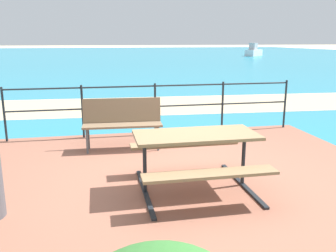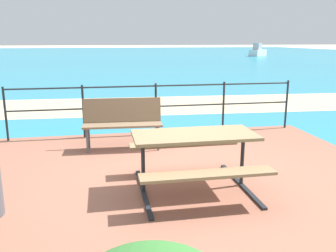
# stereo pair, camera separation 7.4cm
# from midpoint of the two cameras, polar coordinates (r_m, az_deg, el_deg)

# --- Properties ---
(ground_plane) EXTENTS (240.00, 240.00, 0.00)m
(ground_plane) POSITION_cam_midpoint_polar(r_m,az_deg,el_deg) (5.34, 1.80, -8.42)
(ground_plane) COLOR beige
(patio_paving) EXTENTS (6.40, 5.20, 0.06)m
(patio_paving) POSITION_cam_midpoint_polar(r_m,az_deg,el_deg) (5.33, 1.80, -8.12)
(patio_paving) COLOR #935B47
(patio_paving) RESTS_ON ground
(sea_water) EXTENTS (90.00, 90.00, 0.01)m
(sea_water) POSITION_cam_midpoint_polar(r_m,az_deg,el_deg) (44.88, -9.98, 10.93)
(sea_water) COLOR teal
(sea_water) RESTS_ON ground
(beach_strip) EXTENTS (54.09, 5.81, 0.01)m
(beach_strip) POSITION_cam_midpoint_polar(r_m,az_deg,el_deg) (11.13, -5.26, 3.26)
(beach_strip) COLOR tan
(beach_strip) RESTS_ON ground
(picnic_table) EXTENTS (1.59, 1.51, 0.77)m
(picnic_table) POSITION_cam_midpoint_polar(r_m,az_deg,el_deg) (4.66, 4.00, -3.41)
(picnic_table) COLOR #8C704C
(picnic_table) RESTS_ON patio_paving
(park_bench) EXTENTS (1.42, 0.49, 0.91)m
(park_bench) POSITION_cam_midpoint_polar(r_m,az_deg,el_deg) (6.50, -7.62, 1.13)
(park_bench) COLOR #7A6047
(park_bench) RESTS_ON patio_paving
(railing_fence) EXTENTS (5.94, 0.04, 1.07)m
(railing_fence) POSITION_cam_midpoint_polar(r_m,az_deg,el_deg) (7.43, -2.36, 3.83)
(railing_fence) COLOR #1E2328
(railing_fence) RESTS_ON patio_paving
(boat_mid) EXTENTS (3.14, 3.07, 1.55)m
(boat_mid) POSITION_cam_midpoint_polar(r_m,az_deg,el_deg) (45.87, 13.52, 11.47)
(boat_mid) COLOR silver
(boat_mid) RESTS_ON sea_water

